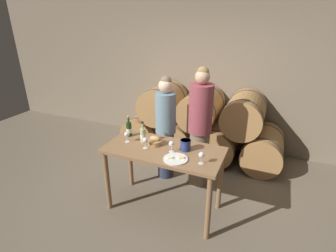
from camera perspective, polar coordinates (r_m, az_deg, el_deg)
The scene contains 15 objects.
ground_plane at distance 3.74m, azimuth -0.88°, elevation -17.25°, with size 10.00×10.00×0.00m, color #726654.
stone_wall_back at distance 5.04m, azimuth 9.61°, elevation 13.36°, with size 10.00×0.12×3.20m.
barrel_stack at distance 4.77m, azimuth 7.09°, elevation 0.13°, with size 2.88×0.93×1.25m.
tasting_table at distance 3.30m, azimuth -0.96°, elevation -7.05°, with size 1.47×0.70×0.90m.
person_left at distance 3.96m, azimuth -0.50°, elevation -0.31°, with size 0.31×0.31×1.63m.
person_right at distance 3.77m, azimuth 6.95°, elevation -0.49°, with size 0.34×0.34×1.80m.
wine_bottle_red at distance 3.57m, azimuth -8.48°, elevation -0.67°, with size 0.07×0.07×0.29m.
wine_bottle_white at distance 3.38m, azimuth -5.46°, elevation -1.99°, with size 0.07×0.07×0.28m.
blue_crock at distance 3.17m, azimuth 3.84°, elevation -4.08°, with size 0.13×0.13×0.14m.
bread_basket at distance 3.32m, azimuth -2.82°, elevation -3.36°, with size 0.18×0.18×0.12m.
cheese_plate at distance 3.00m, azimuth 1.67°, elevation -7.16°, with size 0.28×0.28×0.04m.
wine_glass_far_left at distance 3.40m, azimuth -8.99°, elevation -1.87°, with size 0.07×0.07×0.14m.
wine_glass_left at distance 3.21m, azimuth -4.98°, elevation -3.18°, with size 0.07×0.07×0.14m.
wine_glass_center at distance 3.12m, azimuth 0.76°, elevation -3.97°, with size 0.07×0.07×0.14m.
wine_glass_right at distance 2.90m, azimuth 7.31°, elevation -6.37°, with size 0.07×0.07×0.14m.
Camera 1 is at (1.17, -2.60, 2.42)m, focal length 28.00 mm.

